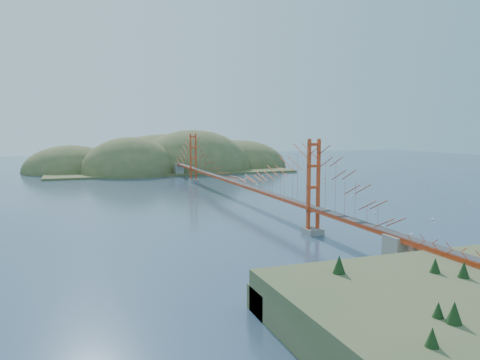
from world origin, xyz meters
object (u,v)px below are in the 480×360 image
object	(u,v)px
sailboat_0	(374,212)
sailboat_1	(352,196)
sailboat_2	(433,219)
bridge	(233,161)
fort	(415,269)

from	to	relation	value
sailboat_0	sailboat_1	bearing A→B (deg)	67.73
sailboat_2	sailboat_0	bearing A→B (deg)	119.71
bridge	fort	world-z (taller)	bridge
fort	sailboat_0	world-z (taller)	fort
fort	sailboat_2	bearing A→B (deg)	44.95
sailboat_1	fort	bearing A→B (deg)	-116.91
bridge	sailboat_1	bearing A→B (deg)	-10.56
sailboat_2	fort	bearing A→B (deg)	-135.05
sailboat_0	fort	bearing A→B (deg)	-119.51
sailboat_1	sailboat_0	world-z (taller)	sailboat_1
sailboat_1	sailboat_2	xyz separation A→B (m)	(-2.36, -23.94, 0.00)
sailboat_0	sailboat_2	xyz separation A→B (m)	(4.34, -7.60, 0.01)
sailboat_2	bridge	bearing A→B (deg)	125.73
sailboat_0	sailboat_2	distance (m)	8.75
fort	sailboat_2	xyz separation A→B (m)	(19.86, 19.82, -0.52)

